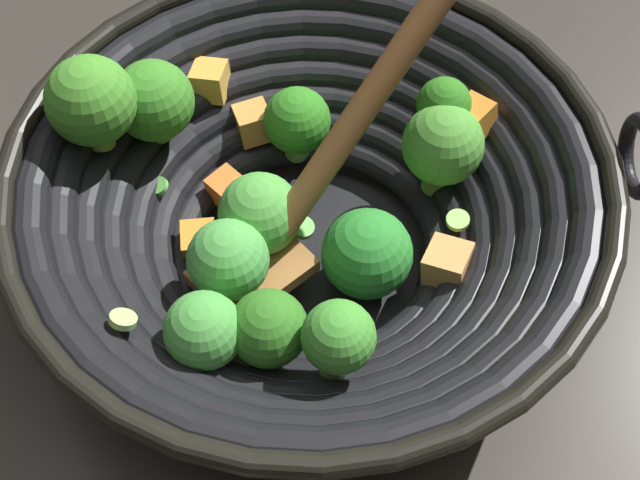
# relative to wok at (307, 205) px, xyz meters

# --- Properties ---
(ground_plane) EXTENTS (4.00, 4.00, 0.00)m
(ground_plane) POSITION_rel_wok_xyz_m (0.00, -0.00, -0.07)
(ground_plane) COLOR #332D28
(wok) EXTENTS (0.38, 0.38, 0.26)m
(wok) POSITION_rel_wok_xyz_m (0.00, 0.00, 0.00)
(wok) COLOR black
(wok) RESTS_ON ground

